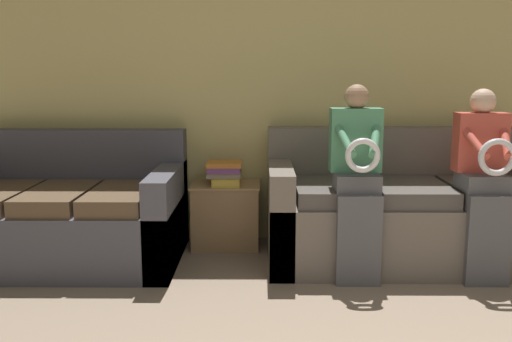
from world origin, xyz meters
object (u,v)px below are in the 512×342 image
(couch_side, at_px, (67,216))
(child_right_seated, at_px, (484,177))
(book_stack, at_px, (225,173))
(couch_main, at_px, (403,213))
(child_left_seated, at_px, (357,175))
(side_shelf, at_px, (226,214))

(couch_side, bearing_deg, child_right_seated, -7.39)
(couch_side, distance_m, book_stack, 1.15)
(couch_main, xyz_separation_m, child_right_seated, (0.39, -0.38, 0.32))
(child_left_seated, distance_m, book_stack, 1.09)
(side_shelf, relative_size, book_stack, 1.62)
(child_left_seated, height_order, side_shelf, child_left_seated)
(couch_main, relative_size, child_right_seated, 1.57)
(child_right_seated, bearing_deg, child_left_seated, 179.77)
(couch_side, relative_size, child_right_seated, 1.31)
(side_shelf, bearing_deg, book_stack, 142.23)
(child_left_seated, bearing_deg, book_stack, 142.08)
(child_right_seated, bearing_deg, couch_main, 135.84)
(child_left_seated, relative_size, child_right_seated, 1.02)
(couch_side, relative_size, child_left_seated, 1.28)
(child_left_seated, relative_size, side_shelf, 2.39)
(couch_main, height_order, child_right_seated, child_right_seated)
(couch_main, xyz_separation_m, couch_side, (-2.33, -0.03, -0.02))
(couch_main, height_order, couch_side, couch_main)
(couch_side, bearing_deg, couch_main, 0.69)
(side_shelf, bearing_deg, child_right_seated, -22.22)
(child_right_seated, height_order, book_stack, child_right_seated)
(side_shelf, height_order, book_stack, book_stack)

